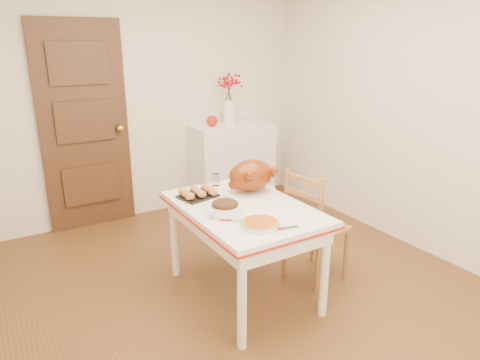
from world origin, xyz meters
TOP-DOWN VIEW (x-y plane):
  - floor at (0.00, 0.00)m, footprint 3.50×4.00m
  - wall_back at (0.00, 2.00)m, footprint 3.50×0.00m
  - wall_right at (1.75, 0.00)m, footprint 0.00×4.00m
  - door_back at (-0.70, 1.97)m, footprint 0.85×0.06m
  - sideboard at (0.88, 1.78)m, footprint 0.94×0.42m
  - kitchen_table at (-0.05, 0.02)m, footprint 0.83×1.21m
  - chair_oak at (0.58, -0.07)m, footprint 0.46×0.46m
  - berry_vase at (0.84, 1.78)m, footprint 0.29×0.29m
  - apple at (0.62, 1.78)m, footprint 0.12×0.12m
  - turkey_platter at (0.14, 0.22)m, footprint 0.44×0.36m
  - pumpkin_pie at (-0.15, -0.35)m, footprint 0.33×0.33m
  - stuffing_dish at (-0.25, -0.06)m, footprint 0.32×0.28m
  - rolls_tray at (-0.26, 0.35)m, footprint 0.31×0.26m
  - pie_server at (-0.05, -0.46)m, footprint 0.22×0.11m
  - carving_knife at (-0.24, -0.19)m, footprint 0.21×0.17m
  - drinking_glass at (-0.01, 0.53)m, footprint 0.07×0.07m
  - shaker_pair at (0.24, 0.48)m, footprint 0.10×0.06m

SIDE VIEW (x-z plane):
  - floor at x=0.00m, z-range 0.00..0.00m
  - kitchen_table at x=-0.05m, z-range 0.00..0.72m
  - chair_oak at x=0.58m, z-range 0.00..0.92m
  - sideboard at x=0.88m, z-range 0.00..0.94m
  - pie_server at x=-0.05m, z-range 0.72..0.73m
  - carving_knife at x=-0.24m, z-range 0.72..0.73m
  - pumpkin_pie at x=-0.15m, z-range 0.72..0.77m
  - rolls_tray at x=-0.26m, z-range 0.72..0.79m
  - shaker_pair at x=0.24m, z-range 0.72..0.81m
  - drinking_glass at x=-0.01m, z-range 0.72..0.82m
  - stuffing_dish at x=-0.25m, z-range 0.72..0.83m
  - turkey_platter at x=0.14m, z-range 0.72..0.99m
  - apple at x=0.62m, z-range 0.94..1.06m
  - door_back at x=-0.70m, z-range 0.00..2.06m
  - berry_vase at x=0.84m, z-range 0.94..1.50m
  - wall_back at x=0.00m, z-range 0.00..2.50m
  - wall_right at x=1.75m, z-range 0.00..2.50m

